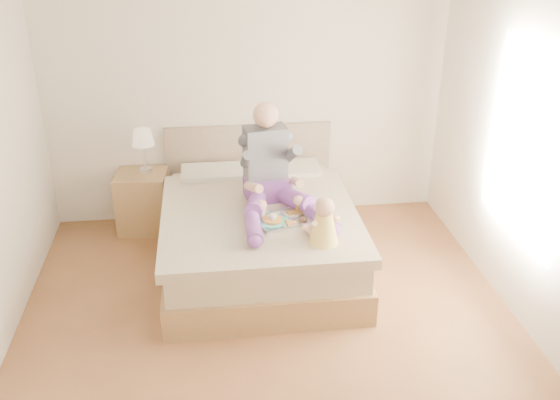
{
  "coord_description": "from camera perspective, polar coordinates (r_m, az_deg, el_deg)",
  "views": [
    {
      "loc": [
        -0.42,
        -3.95,
        3.07
      ],
      "look_at": [
        0.17,
        0.8,
        0.75
      ],
      "focal_mm": 40.0,
      "sensor_mm": 36.0,
      "label": 1
    }
  ],
  "objects": [
    {
      "name": "lamp",
      "position": [
        6.25,
        -12.42,
        5.39
      ],
      "size": [
        0.22,
        0.22,
        0.44
      ],
      "color": "silver",
      "rests_on": "nightstand"
    },
    {
      "name": "tray",
      "position": [
        5.27,
        0.2,
        -1.67
      ],
      "size": [
        0.51,
        0.45,
        0.13
      ],
      "rotation": [
        0.0,
        0.0,
        0.28
      ],
      "color": "silver",
      "rests_on": "bed"
    },
    {
      "name": "bed",
      "position": [
        5.75,
        -2.05,
        -2.79
      ],
      "size": [
        1.7,
        2.18,
        1.0
      ],
      "color": "olive",
      "rests_on": "ground"
    },
    {
      "name": "nightstand",
      "position": [
        6.47,
        -12.38,
        -0.09
      ],
      "size": [
        0.54,
        0.49,
        0.61
      ],
      "rotation": [
        0.0,
        0.0,
        -0.1
      ],
      "color": "olive",
      "rests_on": "ground"
    },
    {
      "name": "room",
      "position": [
        4.28,
        0.11,
        4.43
      ],
      "size": [
        4.02,
        4.22,
        2.71
      ],
      "color": "brown",
      "rests_on": "ground"
    },
    {
      "name": "adult",
      "position": [
        5.47,
        -0.81,
        2.22
      ],
      "size": [
        0.77,
        1.15,
        0.92
      ],
      "rotation": [
        0.0,
        0.0,
        0.15
      ],
      "color": "#743C97",
      "rests_on": "bed"
    },
    {
      "name": "baby",
      "position": [
        4.91,
        3.98,
        -2.21
      ],
      "size": [
        0.28,
        0.35,
        0.39
      ],
      "rotation": [
        0.0,
        0.0,
        0.36
      ],
      "color": "#FFD550",
      "rests_on": "bed"
    }
  ]
}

